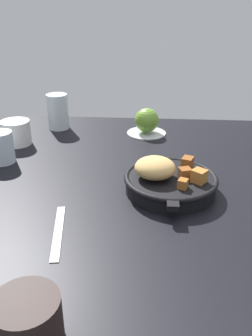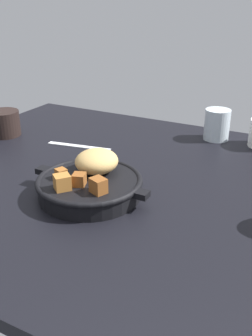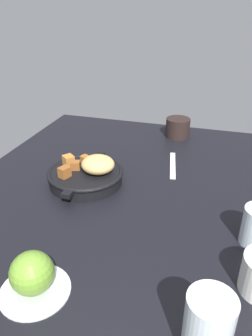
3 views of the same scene
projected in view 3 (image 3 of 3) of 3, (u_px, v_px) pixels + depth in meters
The scene contains 7 objects.
ground_plane at pixel (120, 193), 87.41cm from camera, with size 105.32×85.42×2.40cm, color black.
cast_iron_skillet at pixel (87, 174), 88.59cm from camera, with size 25.31×21.05×8.36cm.
saucer_plate at pixel (35, 290), 56.53cm from camera, with size 12.56×12.56×0.60cm, color #B7BABF.
red_apple at pixel (32, 273), 54.58cm from camera, with size 7.67×7.67×7.67cm, color olive.
butter_knife at pixel (173, 165), 99.10cm from camera, with size 17.49×1.60×0.36cm, color silver.
water_glass_tall at pixel (208, 328), 44.04cm from camera, with size 6.87×6.87×11.43cm, color silver.
coffee_mug_dark at pixel (178, 128), 118.03cm from camera, with size 8.75×8.75×6.98cm, color black.
Camera 3 is at (70.43, 22.62, 45.88)cm, focal length 34.34 mm.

